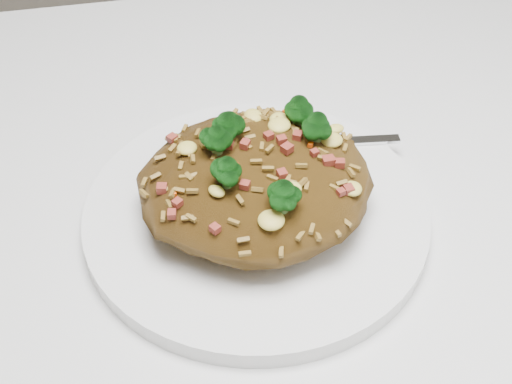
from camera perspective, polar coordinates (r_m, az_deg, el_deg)
The scene contains 4 objects.
dining_table at distance 0.54m, azimuth -5.23°, elevation -15.00°, with size 1.20×0.80×0.75m.
plate at distance 0.50m, azimuth -0.00°, elevation -1.80°, with size 0.24×0.24×0.01m, color white.
fried_rice at distance 0.47m, azimuth 0.02°, elevation 1.51°, with size 0.16×0.14×0.07m.
fork at distance 0.55m, azimuth 3.95°, elevation 3.91°, with size 0.16×0.04×0.00m.
Camera 1 is at (-0.01, -0.28, 1.12)m, focal length 50.00 mm.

